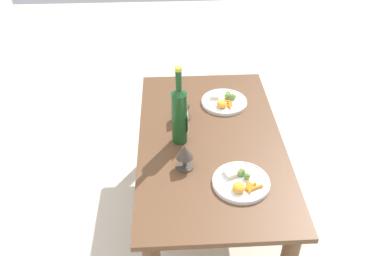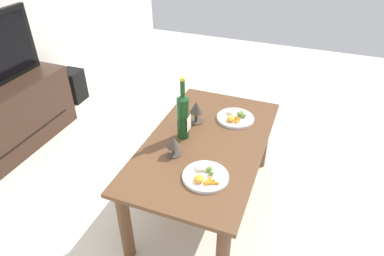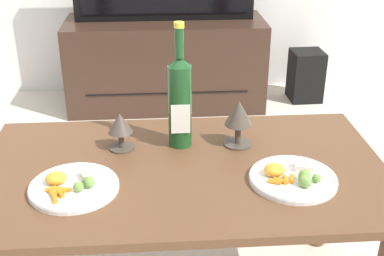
{
  "view_description": "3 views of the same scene",
  "coord_description": "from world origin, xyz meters",
  "px_view_note": "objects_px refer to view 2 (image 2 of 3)",
  "views": [
    {
      "loc": [
        -1.49,
        0.17,
        1.73
      ],
      "look_at": [
        0.0,
        0.09,
        0.58
      ],
      "focal_mm": 38.3,
      "sensor_mm": 36.0,
      "label": 1
    },
    {
      "loc": [
        -1.53,
        -0.49,
        1.7
      ],
      "look_at": [
        -0.04,
        0.07,
        0.62
      ],
      "focal_mm": 31.45,
      "sensor_mm": 36.0,
      "label": 2
    },
    {
      "loc": [
        -0.07,
        -1.28,
        1.26
      ],
      "look_at": [
        0.03,
        0.08,
        0.6
      ],
      "focal_mm": 47.62,
      "sensor_mm": 36.0,
      "label": 3
    }
  ],
  "objects_px": {
    "tv_stand": "(0,122)",
    "goblet_left": "(173,143)",
    "dinner_plate_left": "(205,176)",
    "goblet_right": "(196,108)",
    "wine_bottle": "(183,115)",
    "dinner_plate_right": "(235,118)",
    "dining_table": "(206,154)",
    "floor_speaker": "(73,85)"
  },
  "relations": [
    {
      "from": "floor_speaker",
      "to": "dinner_plate_right",
      "type": "bearing_deg",
      "value": -109.43
    },
    {
      "from": "goblet_left",
      "to": "wine_bottle",
      "type": "bearing_deg",
      "value": 4.78
    },
    {
      "from": "dining_table",
      "to": "wine_bottle",
      "type": "xyz_separation_m",
      "value": [
        -0.0,
        0.14,
        0.25
      ]
    },
    {
      "from": "dinner_plate_left",
      "to": "goblet_right",
      "type": "bearing_deg",
      "value": 25.43
    },
    {
      "from": "dinner_plate_left",
      "to": "wine_bottle",
      "type": "bearing_deg",
      "value": 39.19
    },
    {
      "from": "dining_table",
      "to": "dinner_plate_right",
      "type": "distance_m",
      "value": 0.33
    },
    {
      "from": "wine_bottle",
      "to": "goblet_left",
      "type": "height_order",
      "value": "wine_bottle"
    },
    {
      "from": "goblet_right",
      "to": "dinner_plate_right",
      "type": "height_order",
      "value": "goblet_right"
    },
    {
      "from": "dining_table",
      "to": "dinner_plate_left",
      "type": "xyz_separation_m",
      "value": [
        -0.3,
        -0.1,
        0.11
      ]
    },
    {
      "from": "floor_speaker",
      "to": "wine_bottle",
      "type": "relative_size",
      "value": 0.81
    },
    {
      "from": "tv_stand",
      "to": "dinner_plate_left",
      "type": "height_order",
      "value": "dinner_plate_left"
    },
    {
      "from": "tv_stand",
      "to": "dinner_plate_right",
      "type": "distance_m",
      "value": 1.84
    },
    {
      "from": "floor_speaker",
      "to": "dining_table",
      "type": "bearing_deg",
      "value": -118.89
    },
    {
      "from": "wine_bottle",
      "to": "dinner_plate_left",
      "type": "distance_m",
      "value": 0.41
    },
    {
      "from": "floor_speaker",
      "to": "goblet_left",
      "type": "distance_m",
      "value": 1.94
    },
    {
      "from": "dining_table",
      "to": "goblet_right",
      "type": "relative_size",
      "value": 7.94
    },
    {
      "from": "dining_table",
      "to": "wine_bottle",
      "type": "height_order",
      "value": "wine_bottle"
    },
    {
      "from": "tv_stand",
      "to": "dinner_plate_left",
      "type": "bearing_deg",
      "value": -99.15
    },
    {
      "from": "dining_table",
      "to": "goblet_left",
      "type": "height_order",
      "value": "goblet_left"
    },
    {
      "from": "dining_table",
      "to": "floor_speaker",
      "type": "distance_m",
      "value": 1.93
    },
    {
      "from": "dining_table",
      "to": "goblet_left",
      "type": "relative_size",
      "value": 9.98
    },
    {
      "from": "dinner_plate_right",
      "to": "floor_speaker",
      "type": "bearing_deg",
      "value": 72.36
    },
    {
      "from": "goblet_left",
      "to": "tv_stand",
      "type": "bearing_deg",
      "value": 83.73
    },
    {
      "from": "wine_bottle",
      "to": "dinner_plate_right",
      "type": "relative_size",
      "value": 1.6
    },
    {
      "from": "dining_table",
      "to": "dinner_plate_left",
      "type": "relative_size",
      "value": 4.91
    },
    {
      "from": "tv_stand",
      "to": "dinner_plate_right",
      "type": "bearing_deg",
      "value": -80.2
    },
    {
      "from": "goblet_right",
      "to": "dinner_plate_left",
      "type": "xyz_separation_m",
      "value": [
        -0.48,
        -0.23,
        -0.09
      ]
    },
    {
      "from": "wine_bottle",
      "to": "dinner_plate_right",
      "type": "bearing_deg",
      "value": -39.13
    },
    {
      "from": "dining_table",
      "to": "goblet_left",
      "type": "xyz_separation_m",
      "value": [
        -0.18,
        0.13,
        0.17
      ]
    },
    {
      "from": "dining_table",
      "to": "wine_bottle",
      "type": "distance_m",
      "value": 0.29
    },
    {
      "from": "goblet_left",
      "to": "goblet_right",
      "type": "distance_m",
      "value": 0.36
    },
    {
      "from": "floor_speaker",
      "to": "dinner_plate_right",
      "type": "distance_m",
      "value": 1.93
    },
    {
      "from": "dinner_plate_right",
      "to": "dinner_plate_left",
      "type": "bearing_deg",
      "value": 179.91
    },
    {
      "from": "tv_stand",
      "to": "floor_speaker",
      "type": "distance_m",
      "value": 0.89
    },
    {
      "from": "floor_speaker",
      "to": "goblet_right",
      "type": "bearing_deg",
      "value": -115.53
    },
    {
      "from": "wine_bottle",
      "to": "goblet_right",
      "type": "bearing_deg",
      "value": -4.78
    },
    {
      "from": "goblet_left",
      "to": "dinner_plate_right",
      "type": "distance_m",
      "value": 0.54
    },
    {
      "from": "dining_table",
      "to": "dinner_plate_right",
      "type": "bearing_deg",
      "value": -18.5
    },
    {
      "from": "tv_stand",
      "to": "goblet_left",
      "type": "height_order",
      "value": "goblet_left"
    },
    {
      "from": "tv_stand",
      "to": "goblet_left",
      "type": "relative_size",
      "value": 9.89
    },
    {
      "from": "goblet_left",
      "to": "dinner_plate_left",
      "type": "relative_size",
      "value": 0.49
    },
    {
      "from": "wine_bottle",
      "to": "goblet_left",
      "type": "distance_m",
      "value": 0.2
    }
  ]
}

